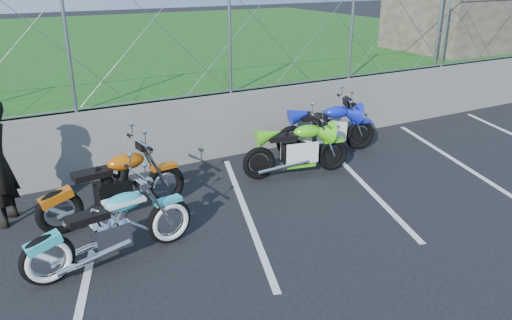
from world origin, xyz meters
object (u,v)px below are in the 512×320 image
naked_orange (116,188)px  sportbike_blue (328,130)px  cruiser_turquoise (114,230)px  sportbike_green (298,151)px

naked_orange → sportbike_blue: naked_orange is taller
cruiser_turquoise → naked_orange: 1.27m
sportbike_green → sportbike_blue: size_ratio=0.97×
cruiser_turquoise → sportbike_green: (3.76, 1.35, 0.01)m
cruiser_turquoise → sportbike_blue: 5.38m
cruiser_turquoise → sportbike_green: 3.99m
sportbike_blue → cruiser_turquoise: bearing=-143.8°
sportbike_green → sportbike_blue: bearing=41.7°
cruiser_turquoise → sportbike_green: size_ratio=1.11×
cruiser_turquoise → sportbike_blue: cruiser_turquoise is taller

